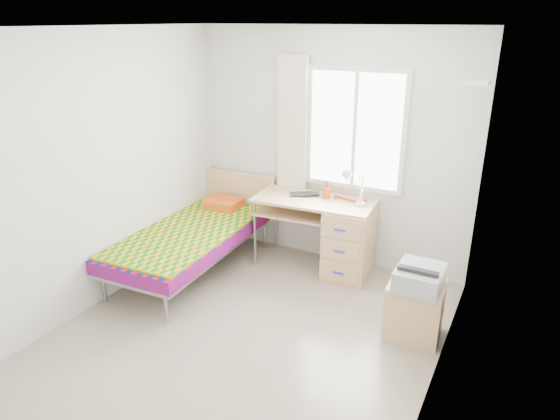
% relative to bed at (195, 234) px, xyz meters
% --- Properties ---
extents(floor, '(3.50, 3.50, 0.00)m').
position_rel_bed_xyz_m(floor, '(1.14, -0.75, -0.43)').
color(floor, '#BCAD93').
rests_on(floor, ground).
extents(ceiling, '(3.50, 3.50, 0.00)m').
position_rel_bed_xyz_m(ceiling, '(1.14, -0.75, 2.17)').
color(ceiling, white).
rests_on(ceiling, wall_back).
extents(wall_back, '(3.20, 0.00, 3.20)m').
position_rel_bed_xyz_m(wall_back, '(1.14, 1.00, 0.87)').
color(wall_back, silver).
rests_on(wall_back, ground).
extents(wall_left, '(0.00, 3.50, 3.50)m').
position_rel_bed_xyz_m(wall_left, '(-0.46, -0.75, 0.87)').
color(wall_left, silver).
rests_on(wall_left, ground).
extents(wall_right, '(0.00, 3.50, 3.50)m').
position_rel_bed_xyz_m(wall_right, '(2.74, -0.75, 0.87)').
color(wall_right, silver).
rests_on(wall_right, ground).
extents(window, '(1.10, 0.04, 1.30)m').
position_rel_bed_xyz_m(window, '(1.44, 0.98, 1.12)').
color(window, white).
rests_on(window, wall_back).
extents(curtain, '(0.35, 0.05, 1.70)m').
position_rel_bed_xyz_m(curtain, '(0.72, 0.93, 1.02)').
color(curtain, '#F5E6CA').
rests_on(curtain, wall_back).
extents(floating_shelf, '(0.20, 0.32, 0.03)m').
position_rel_bed_xyz_m(floating_shelf, '(2.63, 0.65, 1.72)').
color(floating_shelf, white).
rests_on(floating_shelf, wall_right).
extents(bed, '(1.05, 2.11, 0.89)m').
position_rel_bed_xyz_m(bed, '(0.00, 0.00, 0.00)').
color(bed, gray).
rests_on(bed, floor).
extents(desk, '(1.35, 0.69, 0.82)m').
position_rel_bed_xyz_m(desk, '(1.48, 0.67, 0.01)').
color(desk, tan).
rests_on(desk, floor).
extents(chair, '(0.46, 0.46, 0.87)m').
position_rel_bed_xyz_m(chair, '(1.50, 0.68, 0.06)').
color(chair, '#9C4D1E').
rests_on(chair, floor).
extents(cabinet, '(0.50, 0.45, 0.51)m').
position_rel_bed_xyz_m(cabinet, '(2.46, -0.12, -0.18)').
color(cabinet, tan).
rests_on(cabinet, floor).
extents(printer, '(0.38, 0.44, 0.19)m').
position_rel_bed_xyz_m(printer, '(2.48, -0.15, 0.18)').
color(printer, '#9FA2A7').
rests_on(printer, cabinet).
extents(laptop, '(0.39, 0.36, 0.03)m').
position_rel_bed_xyz_m(laptop, '(1.01, 0.70, 0.40)').
color(laptop, black).
rests_on(laptop, desk).
extents(pen_cup, '(0.11, 0.11, 0.11)m').
position_rel_bed_xyz_m(pen_cup, '(1.22, 0.79, 0.44)').
color(pen_cup, '#CD5816').
rests_on(pen_cup, desk).
extents(task_lamp, '(0.23, 0.32, 0.41)m').
position_rel_bed_xyz_m(task_lamp, '(1.58, 0.60, 0.64)').
color(task_lamp, white).
rests_on(task_lamp, desk).
extents(book, '(0.29, 0.32, 0.02)m').
position_rel_bed_xyz_m(book, '(0.97, 0.67, 0.16)').
color(book, gray).
rests_on(book, desk).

